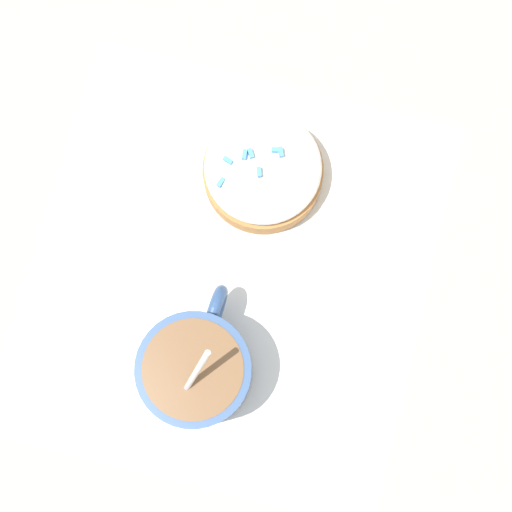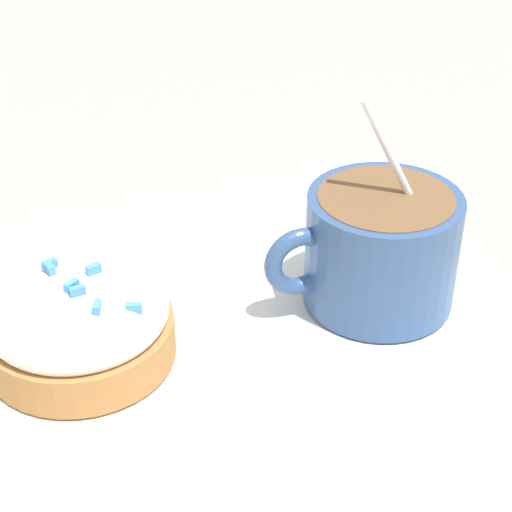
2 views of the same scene
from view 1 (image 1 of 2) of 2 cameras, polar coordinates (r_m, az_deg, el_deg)
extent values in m
plane|color=#C6B793|center=(0.64, -1.66, -1.21)|extent=(3.00, 3.00, 0.00)
cube|color=white|center=(0.64, -1.66, -1.19)|extent=(0.32, 0.31, 0.00)
cylinder|color=#335184|center=(0.60, -3.72, -7.75)|extent=(0.08, 0.08, 0.06)
cylinder|color=brown|center=(0.58, -3.89, -7.67)|extent=(0.07, 0.07, 0.01)
torus|color=#335184|center=(0.60, -2.46, -3.75)|extent=(0.04, 0.01, 0.04)
ellipsoid|color=silver|center=(0.62, -2.44, -6.37)|extent=(0.03, 0.02, 0.01)
cylinder|color=silver|center=(0.57, -4.75, -8.68)|extent=(0.05, 0.02, 0.10)
cylinder|color=#B2753D|center=(0.64, 0.74, 5.45)|extent=(0.09, 0.09, 0.02)
ellipsoid|color=white|center=(0.63, 0.75, 5.86)|extent=(0.09, 0.09, 0.04)
cube|color=#4C99EA|center=(0.61, -0.77, 6.77)|extent=(0.01, 0.00, 0.00)
cube|color=#4C99EA|center=(0.61, 1.37, 7.07)|extent=(0.00, 0.01, 0.00)
cube|color=#4C99EA|center=(0.61, -2.36, 4.93)|extent=(0.01, 0.00, 0.00)
cube|color=#4C99EA|center=(0.61, 1.66, 6.94)|extent=(0.01, 0.01, 0.00)
cube|color=#4C99EA|center=(0.61, -0.36, 6.84)|extent=(0.01, 0.01, 0.00)
cube|color=#4C99EA|center=(0.61, -1.88, 6.38)|extent=(0.01, 0.01, 0.00)
cube|color=#4C99EA|center=(0.60, 0.60, 5.49)|extent=(0.01, 0.01, 0.00)
camera|label=2|loc=(0.56, -36.68, 23.44)|focal=60.00mm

